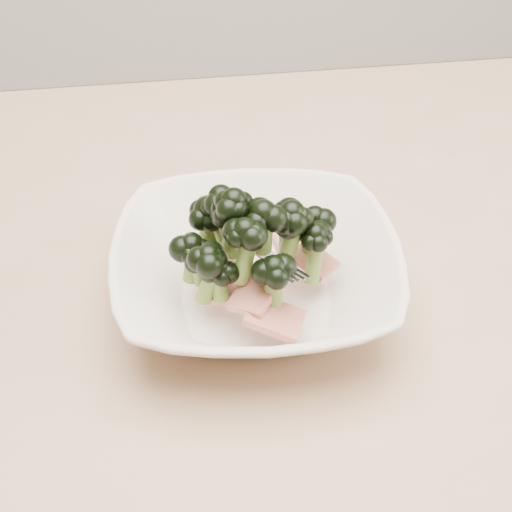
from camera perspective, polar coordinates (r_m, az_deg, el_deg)
dining_table at (r=0.77m, az=1.45°, el=-5.34°), size 1.20×0.80×0.75m
broccoli_dish at (r=0.63m, az=-0.14°, el=-0.76°), size 0.27×0.27×0.13m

